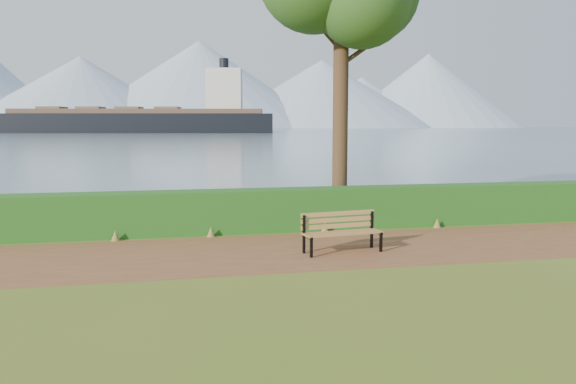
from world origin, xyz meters
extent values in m
plane|color=#4D601B|center=(0.00, 0.00, 0.00)|extent=(140.00, 140.00, 0.00)
cube|color=brown|center=(0.00, 0.30, 0.01)|extent=(40.00, 3.40, 0.01)
cube|color=#154B15|center=(0.00, 2.60, 0.50)|extent=(32.00, 0.85, 1.00)
cube|color=#445A6D|center=(0.00, 260.00, 0.01)|extent=(700.00, 510.00, 0.00)
cone|color=#8599B2|center=(-60.00, 395.00, 24.00)|extent=(160.00, 160.00, 48.00)
cone|color=#8599B2|center=(20.00, 405.00, 31.00)|extent=(190.00, 190.00, 62.00)
cone|color=#8599B2|center=(110.00, 400.00, 25.00)|extent=(170.00, 170.00, 50.00)
cone|color=#8599B2|center=(200.00, 410.00, 29.00)|extent=(150.00, 150.00, 58.00)
cone|color=#8599B2|center=(-10.00, 430.00, 17.50)|extent=(120.00, 120.00, 35.00)
cone|color=#8599B2|center=(150.00, 425.00, 20.00)|extent=(130.00, 130.00, 40.00)
cube|color=black|center=(0.65, -0.38, 0.20)|extent=(0.05, 0.06, 0.40)
cube|color=black|center=(0.60, 0.01, 0.39)|extent=(0.05, 0.06, 0.77)
cube|color=black|center=(0.63, -0.19, 0.38)|extent=(0.11, 0.47, 0.04)
cube|color=black|center=(2.15, -0.18, 0.20)|extent=(0.05, 0.06, 0.40)
cube|color=black|center=(2.10, 0.21, 0.39)|extent=(0.05, 0.06, 0.77)
cube|color=black|center=(2.12, 0.02, 0.38)|extent=(0.11, 0.47, 0.04)
cube|color=#AA6F41|center=(1.40, -0.25, 0.40)|extent=(1.62, 0.30, 0.03)
cube|color=#AA6F41|center=(1.38, -0.14, 0.40)|extent=(1.62, 0.30, 0.03)
cube|color=#AA6F41|center=(1.37, -0.03, 0.40)|extent=(1.62, 0.30, 0.03)
cube|color=#AA6F41|center=(1.35, 0.08, 0.40)|extent=(1.62, 0.30, 0.03)
cube|color=#AA6F41|center=(1.34, 0.14, 0.51)|extent=(1.61, 0.26, 0.09)
cube|color=#AA6F41|center=(1.34, 0.14, 0.64)|extent=(1.61, 0.26, 0.09)
cube|color=#AA6F41|center=(1.34, 0.14, 0.76)|extent=(1.61, 0.26, 0.09)
cylinder|color=#321E14|center=(2.40, 3.51, 3.60)|extent=(0.40, 0.40, 7.20)
cylinder|color=#321E14|center=(2.85, 3.51, 4.40)|extent=(1.05, 0.12, 0.79)
cylinder|color=#321E14|center=(2.00, 3.61, 4.90)|extent=(0.81, 0.38, 0.72)
cube|color=black|center=(-10.70, 159.02, 1.67)|extent=(78.66, 26.04, 7.77)
cube|color=#4E392E|center=(-10.70, 159.02, 6.22)|extent=(72.32, 23.72, 1.33)
cube|color=beige|center=(13.76, 154.53, 12.22)|extent=(11.48, 10.81, 12.21)
cylinder|color=black|center=(13.76, 154.53, 19.44)|extent=(2.66, 2.66, 3.89)
cube|color=brown|center=(-35.17, 163.51, 7.11)|extent=(7.88, 8.41, 0.89)
cube|color=brown|center=(-24.25, 161.51, 7.11)|extent=(7.88, 8.41, 0.89)
cube|color=brown|center=(-13.33, 159.50, 7.11)|extent=(7.88, 8.41, 0.89)
cube|color=brown|center=(-2.40, 157.50, 7.11)|extent=(7.88, 8.41, 0.89)
camera|label=1|loc=(-1.96, -10.66, 2.57)|focal=35.00mm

